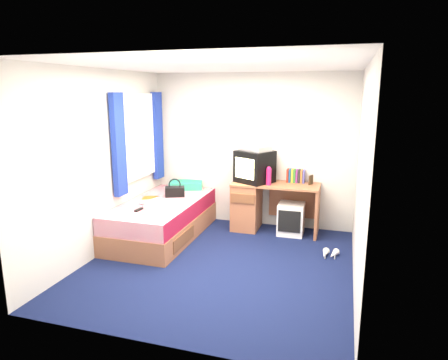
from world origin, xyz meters
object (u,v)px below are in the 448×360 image
(pillow, at_px, (186,185))
(colour_swatch_fan, at_px, (150,215))
(desk, at_px, (258,204))
(remote_control, at_px, (139,210))
(white_heels, at_px, (329,254))
(picture_frame, at_px, (311,180))
(crt_tv, at_px, (255,167))
(aerosol_can, at_px, (267,176))
(handbag, at_px, (175,191))
(bed, at_px, (163,219))
(storage_cube, at_px, (291,219))
(pink_water_bottle, at_px, (269,177))
(water_bottle, at_px, (148,202))
(towel, at_px, (160,205))
(vcr, at_px, (255,148))
(magazine, at_px, (149,199))

(pillow, height_order, colour_swatch_fan, pillow)
(desk, bearing_deg, remote_control, -137.86)
(pillow, height_order, white_heels, pillow)
(pillow, xyz_separation_m, picture_frame, (2.02, -0.01, 0.22))
(crt_tv, xyz_separation_m, aerosol_can, (0.17, 0.08, -0.16))
(handbag, bearing_deg, bed, -125.43)
(bed, xyz_separation_m, storage_cube, (1.80, 0.66, -0.03))
(pillow, bearing_deg, crt_tv, -4.58)
(pink_water_bottle, height_order, remote_control, pink_water_bottle)
(crt_tv, relative_size, water_bottle, 3.20)
(towel, bearing_deg, colour_swatch_fan, -91.54)
(storage_cube, bearing_deg, colour_swatch_fan, -142.66)
(remote_control, bearing_deg, picture_frame, 33.78)
(crt_tv, bearing_deg, aerosol_can, 54.17)
(bed, bearing_deg, picture_frame, 21.86)
(pink_water_bottle, xyz_separation_m, water_bottle, (-1.58, -0.82, -0.30))
(aerosol_can, distance_m, handbag, 1.43)
(crt_tv, distance_m, picture_frame, 0.87)
(storage_cube, relative_size, picture_frame, 3.39)
(storage_cube, relative_size, handbag, 1.43)
(handbag, height_order, water_bottle, handbag)
(vcr, bearing_deg, remote_control, -105.26)
(water_bottle, xyz_separation_m, remote_control, (0.02, -0.29, -0.03))
(desk, distance_m, crt_tv, 0.59)
(towel, distance_m, magazine, 0.56)
(water_bottle, distance_m, white_heels, 2.59)
(storage_cube, xyz_separation_m, aerosol_can, (-0.42, 0.16, 0.59))
(picture_frame, bearing_deg, crt_tv, -154.26)
(storage_cube, height_order, pink_water_bottle, pink_water_bottle)
(magazine, distance_m, water_bottle, 0.29)
(magazine, bearing_deg, pink_water_bottle, 18.22)
(towel, xyz_separation_m, remote_control, (-0.25, -0.14, -0.05))
(colour_swatch_fan, height_order, remote_control, remote_control)
(bed, bearing_deg, towel, -68.48)
(handbag, bearing_deg, crt_tv, -4.21)
(aerosol_can, distance_m, colour_swatch_fan, 1.95)
(colour_swatch_fan, relative_size, white_heels, 0.89)
(desk, xyz_separation_m, aerosol_can, (0.11, 0.08, 0.42))
(handbag, bearing_deg, vcr, -4.06)
(pillow, bearing_deg, handbag, -86.50)
(desk, distance_m, handbag, 1.30)
(pillow, height_order, vcr, vcr)
(bed, distance_m, storage_cube, 1.92)
(pillow, height_order, pink_water_bottle, pink_water_bottle)
(desk, distance_m, white_heels, 1.43)
(bed, bearing_deg, crt_tv, 31.36)
(crt_tv, distance_m, water_bottle, 1.69)
(vcr, bearing_deg, desk, 27.62)
(crt_tv, relative_size, towel, 1.92)
(magazine, bearing_deg, colour_swatch_fan, -62.42)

